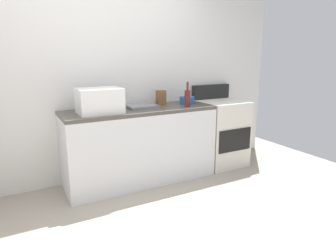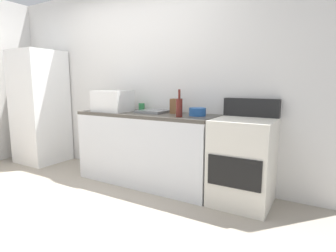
# 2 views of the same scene
# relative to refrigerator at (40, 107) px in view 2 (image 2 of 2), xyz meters

# --- Properties ---
(ground_plane) EXTENTS (6.00, 6.00, 0.00)m
(ground_plane) POSITION_rel_refrigerator_xyz_m (1.75, -1.15, -0.89)
(ground_plane) COLOR #9E9384
(wall_back) EXTENTS (5.00, 0.10, 2.60)m
(wall_back) POSITION_rel_refrigerator_xyz_m (1.75, 0.40, 0.41)
(wall_back) COLOR silver
(wall_back) RESTS_ON ground_plane
(kitchen_counter) EXTENTS (1.80, 0.60, 0.90)m
(kitchen_counter) POSITION_rel_refrigerator_xyz_m (2.05, 0.05, -0.44)
(kitchen_counter) COLOR silver
(kitchen_counter) RESTS_ON ground_plane
(refrigerator) EXTENTS (0.68, 0.66, 1.77)m
(refrigerator) POSITION_rel_refrigerator_xyz_m (0.00, 0.00, 0.00)
(refrigerator) COLOR white
(refrigerator) RESTS_ON ground_plane
(stove_oven) EXTENTS (0.60, 0.61, 1.10)m
(stove_oven) POSITION_rel_refrigerator_xyz_m (3.27, 0.06, -0.42)
(stove_oven) COLOR silver
(stove_oven) RESTS_ON ground_plane
(microwave) EXTENTS (0.46, 0.34, 0.27)m
(microwave) POSITION_rel_refrigerator_xyz_m (1.56, -0.02, 0.15)
(microwave) COLOR white
(microwave) RESTS_ON kitchen_counter
(sink_basin) EXTENTS (0.36, 0.32, 0.03)m
(sink_basin) POSITION_rel_refrigerator_xyz_m (2.10, 0.12, 0.03)
(sink_basin) COLOR slate
(sink_basin) RESTS_ON kitchen_counter
(wine_bottle) EXTENTS (0.07, 0.07, 0.30)m
(wine_bottle) POSITION_rel_refrigerator_xyz_m (2.60, -0.12, 0.12)
(wine_bottle) COLOR #591E19
(wine_bottle) RESTS_ON kitchen_counter
(coffee_mug) EXTENTS (0.08, 0.08, 0.10)m
(coffee_mug) POSITION_rel_refrigerator_xyz_m (1.83, 0.25, 0.06)
(coffee_mug) COLOR #338C4C
(coffee_mug) RESTS_ON kitchen_counter
(knife_block) EXTENTS (0.10, 0.10, 0.18)m
(knife_block) POSITION_rel_refrigerator_xyz_m (2.40, 0.17, 0.10)
(knife_block) COLOR brown
(knife_block) RESTS_ON kitchen_counter
(mixing_bowl) EXTENTS (0.19, 0.19, 0.09)m
(mixing_bowl) POSITION_rel_refrigerator_xyz_m (2.73, 0.08, 0.06)
(mixing_bowl) COLOR #2659A5
(mixing_bowl) RESTS_ON kitchen_counter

